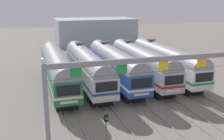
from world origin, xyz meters
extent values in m
plane|color=gray|center=(0.00, 0.00, 0.00)|extent=(160.00, 160.00, 0.00)
cube|color=gray|center=(-8.34, 17.00, 0.07)|extent=(0.07, 70.00, 0.15)
cube|color=gray|center=(-6.90, 17.00, 0.07)|extent=(0.07, 70.00, 0.15)
cube|color=gray|center=(-4.53, 17.00, 0.07)|extent=(0.07, 70.00, 0.15)
cube|color=gray|center=(-3.09, 17.00, 0.07)|extent=(0.07, 70.00, 0.15)
cube|color=gray|center=(-0.72, 17.00, 0.07)|extent=(0.07, 70.00, 0.15)
cube|color=gray|center=(0.72, 17.00, 0.07)|extent=(0.07, 70.00, 0.15)
cube|color=gray|center=(3.09, 17.00, 0.07)|extent=(0.07, 70.00, 0.15)
cube|color=gray|center=(4.53, 17.00, 0.07)|extent=(0.07, 70.00, 0.15)
cube|color=gray|center=(6.90, 17.00, 0.07)|extent=(0.07, 70.00, 0.15)
cube|color=gray|center=(8.34, 17.00, 0.07)|extent=(0.07, 70.00, 0.15)
cube|color=#236B42|center=(-7.62, 0.00, 2.23)|extent=(2.85, 18.00, 2.35)
cube|color=silver|center=(-7.62, 0.00, 1.87)|extent=(2.88, 18.02, 0.28)
cylinder|color=gray|center=(-7.62, 0.00, 3.40)|extent=(2.74, 17.64, 2.74)
cube|color=black|center=(-7.62, -9.02, 2.70)|extent=(2.28, 0.06, 1.03)
cube|color=silver|center=(-7.62, -9.02, 1.47)|extent=(1.71, 0.05, 0.24)
cube|color=black|center=(-7.62, -6.30, 0.53)|extent=(2.28, 2.60, 1.05)
cube|color=black|center=(-7.62, 6.30, 0.53)|extent=(2.28, 2.60, 1.05)
cube|color=silver|center=(-3.81, 0.00, 2.23)|extent=(2.85, 18.00, 2.35)
cube|color=navy|center=(-3.81, 0.00, 1.87)|extent=(2.88, 18.02, 0.28)
cylinder|color=gray|center=(-3.81, 0.00, 3.40)|extent=(2.74, 17.64, 2.74)
cube|color=black|center=(-3.81, -9.02, 2.70)|extent=(2.28, 0.06, 1.03)
cube|color=silver|center=(-3.81, -9.02, 1.47)|extent=(1.71, 0.05, 0.24)
cube|color=black|center=(-3.81, -6.30, 0.53)|extent=(2.28, 2.60, 1.05)
cube|color=black|center=(-3.81, 6.30, 0.53)|extent=(2.28, 2.60, 1.05)
cube|color=#4C4C51|center=(-3.81, 5.04, 4.95)|extent=(1.10, 1.10, 0.20)
cube|color=#284C9E|center=(0.00, 0.00, 2.23)|extent=(2.85, 18.00, 2.35)
cube|color=white|center=(0.00, 0.00, 1.87)|extent=(2.88, 18.02, 0.28)
cylinder|color=gray|center=(0.00, 0.00, 3.40)|extent=(2.74, 17.64, 2.74)
cube|color=black|center=(0.00, -9.02, 2.70)|extent=(2.28, 0.06, 1.03)
cube|color=silver|center=(0.00, -9.02, 1.47)|extent=(1.71, 0.05, 0.24)
cube|color=black|center=(0.00, -6.30, 0.53)|extent=(2.28, 2.60, 1.05)
cube|color=black|center=(0.00, 6.30, 0.53)|extent=(2.28, 2.60, 1.05)
cube|color=#4C4C51|center=(0.00, 5.04, 4.95)|extent=(1.10, 1.10, 0.20)
cube|color=#B2B5BA|center=(3.81, 0.00, 2.23)|extent=(2.85, 18.00, 2.35)
cube|color=#B21E1E|center=(3.81, 0.00, 1.87)|extent=(2.88, 18.02, 0.28)
cylinder|color=gray|center=(3.81, 0.00, 3.40)|extent=(2.74, 17.64, 2.74)
cube|color=black|center=(3.81, -9.02, 2.70)|extent=(2.28, 0.06, 1.03)
cube|color=silver|center=(3.81, -9.02, 1.47)|extent=(1.71, 0.05, 0.24)
cube|color=black|center=(3.81, -6.30, 0.53)|extent=(2.28, 2.60, 1.05)
cube|color=black|center=(3.81, 6.30, 0.53)|extent=(2.28, 2.60, 1.05)
cube|color=#4C4C51|center=(3.81, 5.04, 4.95)|extent=(1.10, 1.10, 0.20)
cube|color=white|center=(7.62, 0.00, 2.23)|extent=(2.85, 18.00, 2.35)
cube|color=#198C4C|center=(7.62, 0.00, 1.87)|extent=(2.88, 18.02, 0.28)
cylinder|color=gray|center=(7.62, 0.00, 3.40)|extent=(2.74, 17.64, 2.74)
cube|color=black|center=(7.62, -9.02, 2.70)|extent=(2.28, 0.06, 1.03)
cube|color=silver|center=(7.62, -9.02, 1.47)|extent=(1.71, 0.05, 0.24)
cube|color=black|center=(7.62, -6.30, 0.53)|extent=(2.28, 2.60, 1.05)
cube|color=black|center=(7.62, 6.30, 0.53)|extent=(2.28, 2.60, 1.05)
cube|color=#4C4C51|center=(7.62, 5.04, 4.95)|extent=(1.10, 1.10, 0.20)
cube|color=gray|center=(-10.02, -13.50, 3.25)|extent=(0.36, 0.36, 6.50)
cube|color=gray|center=(0.00, -13.50, 6.25)|extent=(20.04, 0.32, 0.44)
cube|color=#198C3F|center=(-7.62, -13.50, 5.63)|extent=(0.90, 0.08, 0.80)
cube|color=#198C3F|center=(-3.81, -13.50, 5.63)|extent=(0.90, 0.08, 0.80)
cube|color=yellow|center=(0.00, -13.50, 5.63)|extent=(0.90, 0.08, 0.80)
cube|color=yellow|center=(3.81, -13.50, 5.63)|extent=(0.90, 0.08, 0.80)
sphere|color=white|center=(-10.02, -13.50, 6.75)|extent=(0.44, 0.44, 0.44)
cylinder|color=#3F382D|center=(0.00, -13.50, 5.15)|extent=(20.04, 0.03, 0.03)
cylinder|color=#59595E|center=(-5.71, -15.37, 1.36)|extent=(0.12, 0.12, 2.72)
cube|color=black|center=(-5.71, -15.37, 2.37)|extent=(0.28, 0.24, 0.60)
sphere|color=green|center=(-5.71, -15.51, 2.37)|extent=(0.18, 0.18, 0.18)
cube|color=#9EB2B7|center=(5.62, 33.61, 3.19)|extent=(19.34, 10.00, 6.38)
camera|label=1|loc=(-11.07, -34.02, 11.23)|focal=43.93mm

